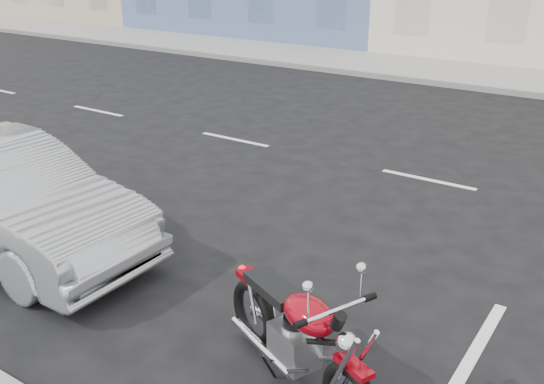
{
  "coord_description": "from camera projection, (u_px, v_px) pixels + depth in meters",
  "views": [
    {
      "loc": [
        1.04,
        -9.21,
        3.63
      ],
      "look_at": [
        -2.78,
        -3.49,
        0.8
      ],
      "focal_mm": 40.0,
      "sensor_mm": 36.0,
      "label": 1
    }
  ],
  "objects": [
    {
      "name": "curb_far",
      "position": [
        414.0,
        80.0,
        16.91
      ],
      "size": [
        80.0,
        0.12,
        0.16
      ],
      "primitive_type": "cube",
      "color": "gray",
      "rests_on": "ground"
    },
    {
      "name": "sedan_silver",
      "position": [
        3.0,
        199.0,
        7.47
      ],
      "size": [
        4.29,
        1.54,
        1.41
      ],
      "primitive_type": "imported",
      "rotation": [
        0.0,
        0.0,
        1.56
      ],
      "color": "#989C9F",
      "rests_on": "ground"
    },
    {
      "name": "sidewalk_far",
      "position": [
        435.0,
        71.0,
        18.22
      ],
      "size": [
        80.0,
        3.4,
        0.15
      ],
      "primitive_type": "cube",
      "color": "gray",
      "rests_on": "ground"
    }
  ]
}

